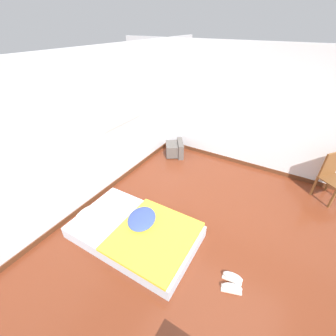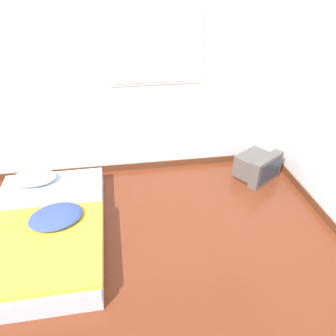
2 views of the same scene
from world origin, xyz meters
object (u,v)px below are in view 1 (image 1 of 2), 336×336
at_px(crt_tv, 175,149).
at_px(wooden_chair, 332,173).
at_px(mattress_bed, 135,231).
at_px(sneaker_pair, 232,282).

relative_size(crt_tv, wooden_chair, 0.71).
bearing_deg(mattress_bed, wooden_chair, -42.79).
height_order(mattress_bed, crt_tv, crt_tv).
relative_size(mattress_bed, wooden_chair, 2.12).
bearing_deg(crt_tv, sneaker_pair, -138.01).
bearing_deg(mattress_bed, sneaker_pair, -88.60).
bearing_deg(sneaker_pair, mattress_bed, 91.40).
height_order(wooden_chair, sneaker_pair, wooden_chair).
relative_size(crt_tv, sneaker_pair, 2.12).
bearing_deg(wooden_chair, crt_tv, 92.12).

